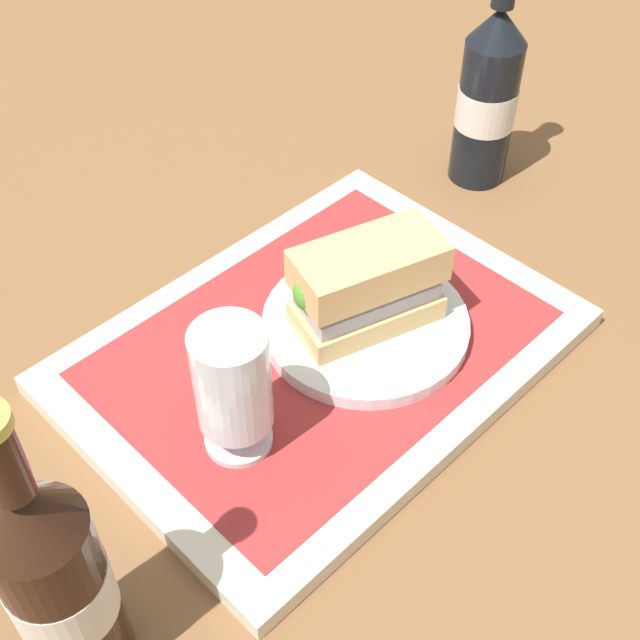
{
  "coord_description": "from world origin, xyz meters",
  "views": [
    {
      "loc": [
        0.37,
        0.37,
        0.58
      ],
      "look_at": [
        0.0,
        0.0,
        0.05
      ],
      "focal_mm": 47.34,
      "sensor_mm": 36.0,
      "label": 1
    }
  ],
  "objects_px": {
    "beer_glass": "(233,387)",
    "beer_bottle": "(57,580)",
    "sandwich": "(364,286)",
    "plate": "(365,324)",
    "second_bottle": "(488,95)"
  },
  "relations": [
    {
      "from": "beer_glass",
      "to": "beer_bottle",
      "type": "distance_m",
      "value": 0.19
    },
    {
      "from": "plate",
      "to": "beer_bottle",
      "type": "distance_m",
      "value": 0.36
    },
    {
      "from": "sandwich",
      "to": "beer_glass",
      "type": "relative_size",
      "value": 1.15
    },
    {
      "from": "beer_glass",
      "to": "beer_bottle",
      "type": "height_order",
      "value": "beer_bottle"
    },
    {
      "from": "beer_glass",
      "to": "plate",
      "type": "bearing_deg",
      "value": -175.57
    },
    {
      "from": "sandwich",
      "to": "beer_glass",
      "type": "height_order",
      "value": "beer_glass"
    },
    {
      "from": "beer_bottle",
      "to": "second_bottle",
      "type": "distance_m",
      "value": 0.66
    },
    {
      "from": "sandwich",
      "to": "beer_bottle",
      "type": "relative_size",
      "value": 0.54
    },
    {
      "from": "plate",
      "to": "second_bottle",
      "type": "height_order",
      "value": "second_bottle"
    },
    {
      "from": "plate",
      "to": "beer_bottle",
      "type": "relative_size",
      "value": 0.71
    },
    {
      "from": "second_bottle",
      "to": "plate",
      "type": "bearing_deg",
      "value": 17.91
    },
    {
      "from": "second_bottle",
      "to": "beer_glass",
      "type": "bearing_deg",
      "value": 13.16
    },
    {
      "from": "beer_glass",
      "to": "beer_bottle",
      "type": "xyz_separation_m",
      "value": [
        0.18,
        0.05,
        0.02
      ]
    },
    {
      "from": "beer_glass",
      "to": "second_bottle",
      "type": "bearing_deg",
      "value": -166.84
    },
    {
      "from": "plate",
      "to": "beer_bottle",
      "type": "height_order",
      "value": "beer_bottle"
    }
  ]
}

